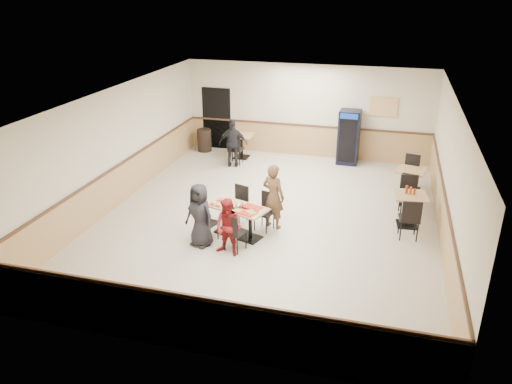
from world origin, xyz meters
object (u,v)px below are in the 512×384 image
(diner_woman_left, at_px, (200,215))
(back_table, at_px, (241,142))
(side_table_near, at_px, (409,205))
(main_table, at_px, (238,216))
(lone_diner, at_px, (233,143))
(trash_bin, at_px, (204,140))
(diner_man_opposite, at_px, (273,196))
(pepsi_cooler, at_px, (349,137))
(diner_woman_right, at_px, (228,228))
(side_table_far, at_px, (410,179))

(diner_woman_left, xyz_separation_m, back_table, (-0.85, 5.90, -0.20))
(side_table_near, bearing_deg, main_table, -157.52)
(lone_diner, distance_m, trash_bin, 1.93)
(main_table, height_order, diner_man_opposite, diner_man_opposite)
(pepsi_cooler, height_order, trash_bin, pepsi_cooler)
(diner_man_opposite, distance_m, back_table, 5.12)
(diner_man_opposite, relative_size, side_table_near, 1.91)
(side_table_near, distance_m, back_table, 6.43)
(main_table, bearing_deg, diner_woman_right, -67.62)
(pepsi_cooler, bearing_deg, lone_diner, -157.91)
(diner_man_opposite, xyz_separation_m, trash_bin, (-3.61, 4.97, -0.40))
(side_table_near, bearing_deg, diner_man_opposite, -163.56)
(main_table, height_order, lone_diner, lone_diner)
(side_table_near, bearing_deg, side_table_far, 88.61)
(side_table_far, relative_size, back_table, 1.09)
(diner_woman_right, xyz_separation_m, side_table_far, (3.72, 4.25, -0.13))
(side_table_far, bearing_deg, main_table, -138.29)
(diner_woman_left, distance_m, trash_bin, 6.66)
(lone_diner, bearing_deg, side_table_far, 156.87)
(diner_woman_right, bearing_deg, pepsi_cooler, 87.20)
(diner_woman_right, distance_m, lone_diner, 5.49)
(trash_bin, bearing_deg, back_table, -13.73)
(main_table, relative_size, trash_bin, 1.96)
(trash_bin, bearing_deg, main_table, -62.29)
(diner_man_opposite, bearing_deg, lone_diner, -40.75)
(diner_woman_right, bearing_deg, lone_diner, 119.60)
(diner_woman_left, height_order, side_table_far, diner_woman_left)
(diner_man_opposite, bearing_deg, pepsi_cooler, -84.80)
(side_table_far, distance_m, back_table, 5.62)
(pepsi_cooler, bearing_deg, side_table_far, -48.98)
(main_table, xyz_separation_m, lone_diner, (-1.51, 4.38, 0.27))
(side_table_far, distance_m, pepsi_cooler, 2.98)
(diner_man_opposite, distance_m, side_table_far, 4.15)
(main_table, bearing_deg, diner_woman_left, -117.90)
(diner_man_opposite, xyz_separation_m, side_table_near, (3.07, 0.91, -0.25))
(pepsi_cooler, xyz_separation_m, trash_bin, (-4.84, -0.04, -0.48))
(main_table, xyz_separation_m, side_table_far, (3.78, 3.37, 0.03))
(side_table_near, height_order, trash_bin, side_table_near)
(diner_woman_left, bearing_deg, side_table_far, 61.25)
(back_table, xyz_separation_m, pepsi_cooler, (3.41, 0.39, 0.34))
(side_table_far, distance_m, trash_bin, 7.09)
(diner_man_opposite, relative_size, trash_bin, 2.07)
(diner_woman_right, distance_m, diner_man_opposite, 1.64)
(main_table, height_order, pepsi_cooler, pepsi_cooler)
(main_table, relative_size, side_table_far, 1.74)
(diner_woman_left, bearing_deg, diner_man_opposite, 63.14)
(back_table, height_order, pepsi_cooler, pepsi_cooler)
(diner_man_opposite, bearing_deg, back_table, -45.76)
(side_table_near, height_order, side_table_far, side_table_near)
(diner_man_opposite, bearing_deg, diner_woman_right, 87.51)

